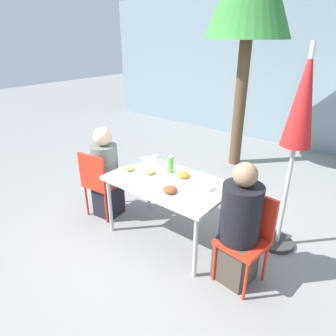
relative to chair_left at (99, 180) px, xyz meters
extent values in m
plane|color=gray|center=(0.95, 0.20, -0.52)|extent=(24.00, 24.00, 0.00)
cube|color=gray|center=(0.95, 4.39, 0.98)|extent=(10.00, 0.20, 3.00)
cube|color=white|center=(0.95, 0.20, 0.19)|extent=(1.33, 0.80, 0.04)
cylinder|color=#B7B7B7|center=(0.35, -0.14, -0.18)|extent=(0.04, 0.04, 0.69)
cylinder|color=#B7B7B7|center=(1.56, -0.14, -0.18)|extent=(0.04, 0.04, 0.69)
cylinder|color=#B7B7B7|center=(0.35, 0.53, -0.18)|extent=(0.04, 0.04, 0.69)
cylinder|color=#B7B7B7|center=(1.56, 0.53, -0.18)|extent=(0.04, 0.04, 0.69)
cube|color=red|center=(-0.01, 0.08, -0.08)|extent=(0.44, 0.44, 0.04)
cube|color=red|center=(0.01, -0.10, 0.15)|extent=(0.40, 0.08, 0.42)
cylinder|color=red|center=(-0.20, 0.23, -0.31)|extent=(0.03, 0.03, 0.43)
cylinder|color=red|center=(0.14, 0.27, -0.31)|extent=(0.03, 0.03, 0.43)
cylinder|color=red|center=(-0.16, -0.11, -0.31)|extent=(0.03, 0.03, 0.43)
cylinder|color=red|center=(0.18, -0.07, -0.31)|extent=(0.03, 0.03, 0.43)
cube|color=black|center=(0.04, 0.09, -0.29)|extent=(0.33, 0.33, 0.47)
cylinder|color=slate|center=(0.04, 0.09, 0.19)|extent=(0.33, 0.33, 0.50)
sphere|color=beige|center=(0.04, 0.09, 0.55)|extent=(0.22, 0.22, 0.22)
cube|color=red|center=(1.92, 0.08, -0.08)|extent=(0.44, 0.44, 0.04)
cube|color=red|center=(1.94, 0.26, 0.15)|extent=(0.40, 0.08, 0.42)
cylinder|color=red|center=(2.07, -0.11, -0.31)|extent=(0.03, 0.03, 0.43)
cylinder|color=red|center=(1.73, -0.07, -0.31)|extent=(0.03, 0.03, 0.43)
cylinder|color=red|center=(2.11, 0.23, -0.31)|extent=(0.03, 0.03, 0.43)
cylinder|color=red|center=(1.77, 0.27, -0.31)|extent=(0.03, 0.03, 0.43)
cube|color=#473D33|center=(1.87, 0.09, -0.29)|extent=(0.36, 0.36, 0.47)
cylinder|color=black|center=(1.87, 0.09, 0.22)|extent=(0.36, 0.36, 0.55)
sphere|color=#9E7556|center=(1.87, 0.09, 0.60)|extent=(0.21, 0.21, 0.21)
cylinder|color=#333333|center=(2.02, 0.84, -0.50)|extent=(0.36, 0.36, 0.05)
cylinder|color=#BCBCBC|center=(2.02, 0.84, 0.55)|extent=(0.04, 0.04, 2.14)
cone|color=red|center=(2.02, 0.84, 1.14)|extent=(0.29, 0.29, 0.94)
cylinder|color=white|center=(1.15, -0.02, 0.22)|extent=(0.27, 0.27, 0.01)
ellipsoid|color=brown|center=(1.15, -0.02, 0.25)|extent=(0.15, 0.15, 0.06)
cylinder|color=white|center=(1.05, 0.34, 0.22)|extent=(0.25, 0.25, 0.01)
ellipsoid|color=orange|center=(1.05, 0.34, 0.25)|extent=(0.14, 0.14, 0.05)
cylinder|color=white|center=(0.46, 0.10, 0.22)|extent=(0.21, 0.21, 0.01)
ellipsoid|color=tan|center=(0.46, 0.10, 0.25)|extent=(0.12, 0.12, 0.05)
cylinder|color=white|center=(0.70, 0.18, 0.22)|extent=(0.24, 0.24, 0.01)
ellipsoid|color=tan|center=(0.70, 0.18, 0.25)|extent=(0.13, 0.13, 0.05)
cylinder|color=#51A338|center=(0.85, 0.37, 0.30)|extent=(0.07, 0.07, 0.19)
cylinder|color=white|center=(0.85, 0.37, 0.41)|extent=(0.05, 0.05, 0.02)
cylinder|color=silver|center=(0.53, 0.48, 0.26)|extent=(0.07, 0.07, 0.11)
cylinder|color=white|center=(1.38, 0.29, 0.23)|extent=(0.15, 0.15, 0.05)
cylinder|color=brown|center=(0.53, 2.68, 0.53)|extent=(0.20, 0.20, 2.12)
camera|label=1|loc=(2.78, -2.07, 1.67)|focal=32.00mm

